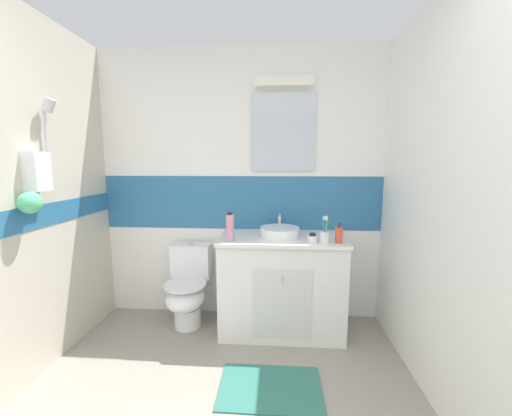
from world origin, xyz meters
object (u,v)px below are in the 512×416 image
at_px(toilet, 188,288).
at_px(toothbrush_cup, 325,236).
at_px(sink_basin, 280,231).
at_px(shampoo_bottle_tall, 230,227).
at_px(soap_dispenser, 339,235).
at_px(hair_gel_jar, 312,238).

bearing_deg(toilet, toothbrush_cup, -9.80).
relative_size(toilet, toothbrush_cup, 3.40).
bearing_deg(sink_basin, shampoo_bottle_tall, -156.20).
relative_size(soap_dispenser, hair_gel_jar, 2.24).
distance_m(toilet, shampoo_bottle_tall, 0.78).
bearing_deg(soap_dispenser, toothbrush_cup, 178.85).
xyz_separation_m(sink_basin, toothbrush_cup, (0.35, -0.18, 0.01)).
relative_size(toothbrush_cup, soap_dispenser, 1.31).
height_order(soap_dispenser, shampoo_bottle_tall, shampoo_bottle_tall).
xyz_separation_m(toothbrush_cup, hair_gel_jar, (-0.09, 0.00, -0.02)).
distance_m(toothbrush_cup, soap_dispenser, 0.11).
bearing_deg(sink_basin, soap_dispenser, -21.05).
xyz_separation_m(toilet, shampoo_bottle_tall, (0.43, -0.20, 0.62)).
relative_size(soap_dispenser, shampoo_bottle_tall, 0.71).
bearing_deg(hair_gel_jar, sink_basin, 146.17).
bearing_deg(shampoo_bottle_tall, hair_gel_jar, 0.35).
distance_m(toilet, hair_gel_jar, 1.22).
distance_m(sink_basin, soap_dispenser, 0.49).
xyz_separation_m(soap_dispenser, shampoo_bottle_tall, (-0.86, 0.00, 0.05)).
distance_m(sink_basin, toothbrush_cup, 0.39).
bearing_deg(shampoo_bottle_tall, toothbrush_cup, 0.06).
bearing_deg(soap_dispenser, hair_gel_jar, 178.51).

